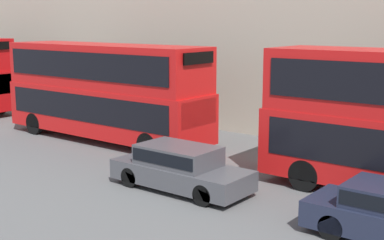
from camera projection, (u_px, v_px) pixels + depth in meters
name	position (u px, v px, depth m)	size (l,w,h in m)	color
bus_second_in_queue	(105.00, 88.00, 23.22)	(2.59, 10.35, 4.21)	red
car_hatchback	(180.00, 167.00, 16.64)	(1.78, 4.53, 1.40)	#47474C
pedestrian	(280.00, 134.00, 21.39)	(0.36, 0.36, 1.63)	#26262D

